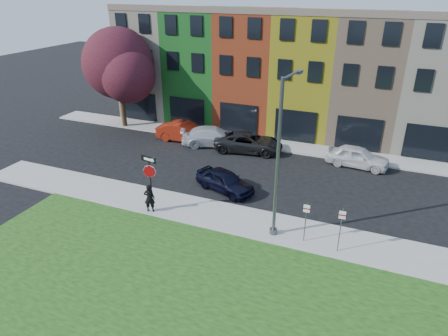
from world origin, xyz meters
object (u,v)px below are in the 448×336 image
at_px(sedan_near, 225,181).
at_px(street_lamp, 279,160).
at_px(stop_sign, 150,173).
at_px(man, 149,198).

relative_size(sedan_near, street_lamp, 0.53).
xyz_separation_m(stop_sign, street_lamp, (7.23, 0.55, 1.77)).
distance_m(stop_sign, sedan_near, 5.31).
bearing_deg(sedan_near, street_lamp, -108.32).
distance_m(man, street_lamp, 8.04).
bearing_deg(man, street_lamp, 165.22).
bearing_deg(man, stop_sign, -128.96).
relative_size(man, sedan_near, 0.39).
xyz_separation_m(man, sedan_near, (2.97, 4.21, -0.28)).
xyz_separation_m(stop_sign, sedan_near, (2.91, 4.04, -1.84)).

